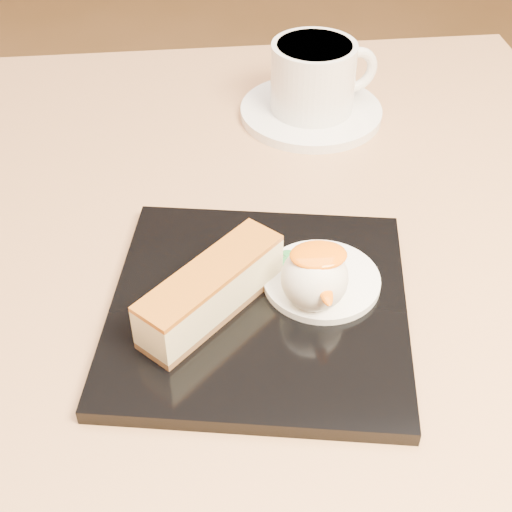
{
  "coord_description": "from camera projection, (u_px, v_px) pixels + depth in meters",
  "views": [
    {
      "loc": [
        -0.01,
        -0.44,
        1.11
      ],
      "look_at": [
        0.04,
        -0.04,
        0.76
      ],
      "focal_mm": 50.0,
      "sensor_mm": 36.0,
      "label": 1
    }
  ],
  "objects": [
    {
      "name": "table",
      "position": [
        213.0,
        381.0,
        0.69
      ],
      "size": [
        0.8,
        0.8,
        0.72
      ],
      "color": "black",
      "rests_on": "ground"
    },
    {
      "name": "saucer",
      "position": [
        311.0,
        112.0,
        0.76
      ],
      "size": [
        0.15,
        0.15,
        0.01
      ],
      "primitive_type": "cylinder",
      "color": "white",
      "rests_on": "table"
    },
    {
      "name": "dessert_plate",
      "position": [
        259.0,
        307.0,
        0.54
      ],
      "size": [
        0.26,
        0.26,
        0.01
      ],
      "primitive_type": "cube",
      "rotation": [
        0.0,
        0.0,
        -0.18
      ],
      "color": "black",
      "rests_on": "table"
    },
    {
      "name": "cheesecake",
      "position": [
        211.0,
        290.0,
        0.51
      ],
      "size": [
        0.11,
        0.11,
        0.04
      ],
      "rotation": [
        0.0,
        0.0,
        0.77
      ],
      "color": "brown",
      "rests_on": "dessert_plate"
    },
    {
      "name": "cream_smear",
      "position": [
        321.0,
        280.0,
        0.55
      ],
      "size": [
        0.09,
        0.09,
        0.01
      ],
      "primitive_type": "cylinder",
      "color": "white",
      "rests_on": "dessert_plate"
    },
    {
      "name": "mango_sauce",
      "position": [
        318.0,
        255.0,
        0.5
      ],
      "size": [
        0.04,
        0.03,
        0.01
      ],
      "primitive_type": "ellipsoid",
      "color": "orange",
      "rests_on": "ice_cream_scoop"
    },
    {
      "name": "mint_sprig",
      "position": [
        279.0,
        257.0,
        0.56
      ],
      "size": [
        0.04,
        0.03,
        0.0
      ],
      "color": "#2D8A3D",
      "rests_on": "cream_smear"
    },
    {
      "name": "ice_cream_scoop",
      "position": [
        315.0,
        278.0,
        0.52
      ],
      "size": [
        0.05,
        0.05,
        0.05
      ],
      "primitive_type": "sphere",
      "color": "white",
      "rests_on": "cream_smear"
    },
    {
      "name": "coffee_cup",
      "position": [
        315.0,
        76.0,
        0.73
      ],
      "size": [
        0.12,
        0.09,
        0.07
      ],
      "rotation": [
        0.0,
        0.0,
        0.23
      ],
      "color": "white",
      "rests_on": "saucer"
    }
  ]
}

